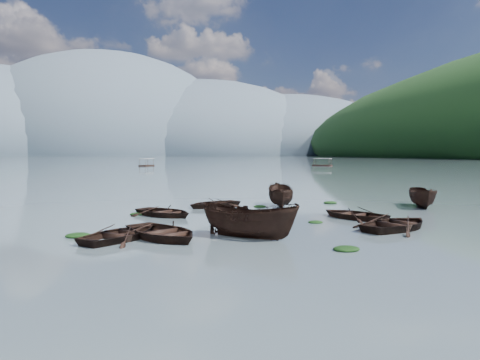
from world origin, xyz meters
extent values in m
plane|color=#536168|center=(0.00, 0.00, 0.00)|extent=(2400.00, 2400.00, 0.00)
ellipsoid|color=#475666|center=(-260.00, 900.00, 0.00)|extent=(520.00, 520.00, 280.00)
ellipsoid|color=#475666|center=(-60.00, 900.00, 0.00)|extent=(520.00, 520.00, 340.00)
ellipsoid|color=#475666|center=(140.00, 900.00, 0.00)|extent=(520.00, 520.00, 260.00)
ellipsoid|color=#475666|center=(320.00, 900.00, 0.00)|extent=(520.00, 520.00, 220.00)
imported|color=black|center=(-5.94, 2.63, 0.00)|extent=(5.11, 5.65, 0.96)
imported|color=black|center=(-7.71, 2.86, 0.00)|extent=(4.99, 5.01, 0.85)
imported|color=black|center=(-2.05, 1.85, 0.00)|extent=(4.81, 4.57, 1.87)
imported|color=black|center=(5.53, 6.07, 0.00)|extent=(4.55, 5.02, 0.85)
imported|color=black|center=(5.80, 2.15, 0.00)|extent=(5.49, 4.80, 0.95)
imported|color=black|center=(12.87, 9.58, 0.00)|extent=(3.35, 4.58, 1.66)
imported|color=black|center=(-5.39, 9.70, 0.00)|extent=(4.96, 5.14, 0.87)
imported|color=black|center=(-1.64, 13.31, 0.00)|extent=(4.94, 4.39, 0.85)
imported|color=black|center=(3.08, 12.39, 0.00)|extent=(2.91, 4.98, 1.81)
ellipsoid|color=black|center=(-9.70, 3.94, 0.00)|extent=(1.12, 0.92, 0.24)
ellipsoid|color=black|center=(-0.26, 3.21, 0.00)|extent=(1.08, 0.87, 0.24)
ellipsoid|color=black|center=(1.03, -1.55, 0.00)|extent=(1.08, 0.86, 0.23)
ellipsoid|color=black|center=(2.61, 5.02, 0.00)|extent=(0.84, 0.71, 0.19)
ellipsoid|color=black|center=(7.03, 6.60, 0.00)|extent=(1.16, 0.92, 0.24)
ellipsoid|color=black|center=(-6.98, 10.64, 0.00)|extent=(0.97, 0.78, 0.21)
ellipsoid|color=black|center=(1.61, 12.55, 0.00)|extent=(0.92, 0.77, 0.19)
ellipsoid|color=black|center=(7.50, 13.34, 0.00)|extent=(1.07, 0.86, 0.23)
camera|label=1|loc=(-7.09, -16.81, 3.84)|focal=32.00mm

